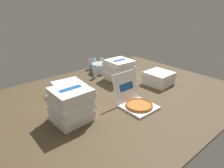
{
  "coord_description": "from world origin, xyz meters",
  "views": [
    {
      "loc": [
        -1.54,
        -1.71,
        1.16
      ],
      "look_at": [
        -0.0,
        0.1,
        0.14
      ],
      "focal_mm": 31.88,
      "sensor_mm": 36.0,
      "label": 1
    }
  ],
  "objects_px": {
    "open_pizza_box": "(135,100)",
    "pizza_stack_right_near": "(71,105)",
    "water_bottle_5": "(95,72)",
    "water_bottle_0": "(90,64)",
    "pizza_stack_center_near": "(119,70)",
    "pizza_stack_left_far": "(159,78)",
    "water_bottle_4": "(94,63)",
    "ice_bucket": "(99,68)",
    "water_bottle_1": "(102,63)",
    "water_bottle_2": "(94,65)",
    "pizza_stack_left_near": "(69,90)",
    "water_bottle_3": "(115,67)"
  },
  "relations": [
    {
      "from": "pizza_stack_right_near",
      "to": "water_bottle_2",
      "type": "bearing_deg",
      "value": 46.18
    },
    {
      "from": "pizza_stack_left_far",
      "to": "water_bottle_2",
      "type": "distance_m",
      "value": 1.19
    },
    {
      "from": "water_bottle_3",
      "to": "open_pizza_box",
      "type": "bearing_deg",
      "value": -119.66
    },
    {
      "from": "water_bottle_3",
      "to": "water_bottle_4",
      "type": "height_order",
      "value": "same"
    },
    {
      "from": "pizza_stack_center_near",
      "to": "water_bottle_3",
      "type": "xyz_separation_m",
      "value": [
        0.16,
        0.27,
        -0.06
      ]
    },
    {
      "from": "water_bottle_4",
      "to": "water_bottle_2",
      "type": "bearing_deg",
      "value": -125.06
    },
    {
      "from": "open_pizza_box",
      "to": "pizza_stack_left_near",
      "type": "relative_size",
      "value": 1.12
    },
    {
      "from": "water_bottle_4",
      "to": "water_bottle_5",
      "type": "height_order",
      "value": "same"
    },
    {
      "from": "pizza_stack_center_near",
      "to": "water_bottle_4",
      "type": "height_order",
      "value": "pizza_stack_center_near"
    },
    {
      "from": "pizza_stack_left_far",
      "to": "pizza_stack_right_near",
      "type": "bearing_deg",
      "value": -179.21
    },
    {
      "from": "pizza_stack_center_near",
      "to": "water_bottle_4",
      "type": "xyz_separation_m",
      "value": [
        0.03,
        0.71,
        -0.06
      ]
    },
    {
      "from": "water_bottle_1",
      "to": "water_bottle_2",
      "type": "xyz_separation_m",
      "value": [
        -0.15,
        0.02,
        0.0
      ]
    },
    {
      "from": "ice_bucket",
      "to": "water_bottle_0",
      "type": "height_order",
      "value": "water_bottle_0"
    },
    {
      "from": "pizza_stack_left_far",
      "to": "ice_bucket",
      "type": "distance_m",
      "value": 1.03
    },
    {
      "from": "pizza_stack_left_far",
      "to": "water_bottle_2",
      "type": "bearing_deg",
      "value": 107.44
    },
    {
      "from": "water_bottle_2",
      "to": "open_pizza_box",
      "type": "bearing_deg",
      "value": -106.07
    },
    {
      "from": "water_bottle_1",
      "to": "water_bottle_4",
      "type": "bearing_deg",
      "value": 133.22
    },
    {
      "from": "water_bottle_1",
      "to": "water_bottle_5",
      "type": "relative_size",
      "value": 1.0
    },
    {
      "from": "open_pizza_box",
      "to": "pizza_stack_left_near",
      "type": "bearing_deg",
      "value": 121.76
    },
    {
      "from": "ice_bucket",
      "to": "pizza_stack_center_near",
      "type": "bearing_deg",
      "value": -85.22
    },
    {
      "from": "pizza_stack_left_near",
      "to": "water_bottle_1",
      "type": "distance_m",
      "value": 1.18
    },
    {
      "from": "pizza_stack_right_near",
      "to": "water_bottle_4",
      "type": "height_order",
      "value": "pizza_stack_right_near"
    },
    {
      "from": "water_bottle_4",
      "to": "pizza_stack_center_near",
      "type": "bearing_deg",
      "value": -92.66
    },
    {
      "from": "pizza_stack_left_near",
      "to": "ice_bucket",
      "type": "xyz_separation_m",
      "value": [
        0.84,
        0.47,
        -0.01
      ]
    },
    {
      "from": "ice_bucket",
      "to": "water_bottle_5",
      "type": "xyz_separation_m",
      "value": [
        -0.2,
        -0.16,
        0.01
      ]
    },
    {
      "from": "pizza_stack_left_far",
      "to": "water_bottle_3",
      "type": "xyz_separation_m",
      "value": [
        -0.17,
        0.77,
        0.0
      ]
    },
    {
      "from": "water_bottle_2",
      "to": "pizza_stack_right_near",
      "type": "bearing_deg",
      "value": -133.82
    },
    {
      "from": "open_pizza_box",
      "to": "water_bottle_3",
      "type": "bearing_deg",
      "value": 60.34
    },
    {
      "from": "pizza_stack_left_far",
      "to": "ice_bucket",
      "type": "bearing_deg",
      "value": 111.07
    },
    {
      "from": "pizza_stack_center_near",
      "to": "water_bottle_0",
      "type": "relative_size",
      "value": 1.97
    },
    {
      "from": "pizza_stack_right_near",
      "to": "water_bottle_5",
      "type": "relative_size",
      "value": 1.98
    },
    {
      "from": "pizza_stack_left_near",
      "to": "water_bottle_5",
      "type": "relative_size",
      "value": 2.08
    },
    {
      "from": "open_pizza_box",
      "to": "water_bottle_2",
      "type": "distance_m",
      "value": 1.43
    },
    {
      "from": "water_bottle_0",
      "to": "pizza_stack_left_far",
      "type": "bearing_deg",
      "value": -72.5
    },
    {
      "from": "water_bottle_4",
      "to": "water_bottle_0",
      "type": "bearing_deg",
      "value": 177.17
    },
    {
      "from": "pizza_stack_left_near",
      "to": "water_bottle_2",
      "type": "xyz_separation_m",
      "value": [
        0.85,
        0.64,
        0.0
      ]
    },
    {
      "from": "open_pizza_box",
      "to": "pizza_stack_right_near",
      "type": "xyz_separation_m",
      "value": [
        -0.71,
        0.22,
        0.11
      ]
    },
    {
      "from": "water_bottle_2",
      "to": "water_bottle_5",
      "type": "relative_size",
      "value": 1.0
    },
    {
      "from": "pizza_stack_left_near",
      "to": "open_pizza_box",
      "type": "bearing_deg",
      "value": -58.24
    },
    {
      "from": "water_bottle_0",
      "to": "water_bottle_5",
      "type": "relative_size",
      "value": 1.0
    },
    {
      "from": "pizza_stack_right_near",
      "to": "water_bottle_1",
      "type": "height_order",
      "value": "pizza_stack_right_near"
    },
    {
      "from": "pizza_stack_left_near",
      "to": "pizza_stack_center_near",
      "type": "bearing_deg",
      "value": 0.46
    },
    {
      "from": "water_bottle_0",
      "to": "water_bottle_4",
      "type": "distance_m",
      "value": 0.09
    },
    {
      "from": "pizza_stack_left_far",
      "to": "water_bottle_1",
      "type": "bearing_deg",
      "value": 100.36
    },
    {
      "from": "pizza_stack_left_near",
      "to": "water_bottle_5",
      "type": "bearing_deg",
      "value": 25.99
    },
    {
      "from": "water_bottle_0",
      "to": "pizza_stack_center_near",
      "type": "bearing_deg",
      "value": -85.84
    },
    {
      "from": "open_pizza_box",
      "to": "water_bottle_1",
      "type": "distance_m",
      "value": 1.46
    },
    {
      "from": "water_bottle_0",
      "to": "pizza_stack_left_near",
      "type": "bearing_deg",
      "value": -138.65
    },
    {
      "from": "water_bottle_5",
      "to": "water_bottle_1",
      "type": "bearing_deg",
      "value": 40.05
    },
    {
      "from": "water_bottle_3",
      "to": "water_bottle_5",
      "type": "bearing_deg",
      "value": 175.53
    }
  ]
}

